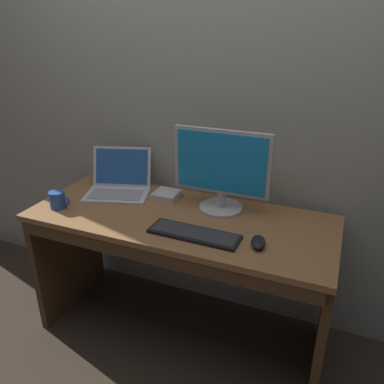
# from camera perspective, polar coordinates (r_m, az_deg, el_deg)

# --- Properties ---
(ground_plane) EXTENTS (14.00, 14.00, 0.00)m
(ground_plane) POSITION_cam_1_polar(r_m,az_deg,el_deg) (2.34, -1.57, -19.95)
(ground_plane) COLOR #382D23
(back_wall) EXTENTS (4.96, 0.04, 3.43)m
(back_wall) POSITION_cam_1_polar(r_m,az_deg,el_deg) (2.04, 2.57, 26.57)
(back_wall) COLOR #9EA093
(back_wall) RESTS_ON ground
(desk) EXTENTS (1.51, 0.62, 0.74)m
(desk) POSITION_cam_1_polar(r_m,az_deg,el_deg) (2.00, -1.88, -8.93)
(desk) COLOR olive
(desk) RESTS_ON ground
(laptop_silver) EXTENTS (0.41, 0.39, 0.23)m
(laptop_silver) POSITION_cam_1_polar(r_m,az_deg,el_deg) (2.20, -10.80, 1.57)
(laptop_silver) COLOR silver
(laptop_silver) RESTS_ON desk
(external_monitor) EXTENTS (0.49, 0.22, 0.42)m
(external_monitor) POSITION_cam_1_polar(r_m,az_deg,el_deg) (1.88, 4.40, 3.29)
(external_monitor) COLOR #B7B7BC
(external_monitor) RESTS_ON desk
(wired_keyboard) EXTENTS (0.42, 0.14, 0.02)m
(wired_keyboard) POSITION_cam_1_polar(r_m,az_deg,el_deg) (1.73, 0.32, -6.24)
(wired_keyboard) COLOR black
(wired_keyboard) RESTS_ON desk
(computer_mouse) EXTENTS (0.09, 0.12, 0.04)m
(computer_mouse) POSITION_cam_1_polar(r_m,az_deg,el_deg) (1.67, 9.84, -7.38)
(computer_mouse) COLOR black
(computer_mouse) RESTS_ON desk
(external_drive_box) EXTENTS (0.13, 0.13, 0.04)m
(external_drive_box) POSITION_cam_1_polar(r_m,az_deg,el_deg) (2.08, -3.79, -0.48)
(external_drive_box) COLOR silver
(external_drive_box) RESTS_ON desk
(coffee_mug) EXTENTS (0.12, 0.08, 0.09)m
(coffee_mug) POSITION_cam_1_polar(r_m,az_deg,el_deg) (2.08, -19.35, -1.10)
(coffee_mug) COLOR #28519E
(coffee_mug) RESTS_ON desk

